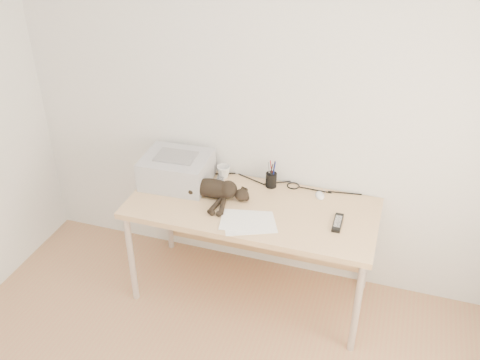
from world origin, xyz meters
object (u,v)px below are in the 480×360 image
(pen_cup, at_px, (271,180))
(mug, at_px, (224,172))
(printer, at_px, (177,169))
(mouse, at_px, (320,194))
(cat, at_px, (209,189))
(desk, at_px, (255,215))

(pen_cup, bearing_deg, mug, 177.64)
(printer, relative_size, mouse, 4.53)
(printer, distance_m, cat, 0.30)
(mug, bearing_deg, mouse, -2.73)
(mug, height_order, pen_cup, pen_cup)
(printer, height_order, mug, printer)
(mug, bearing_deg, printer, -150.32)
(printer, distance_m, mug, 0.33)
(pen_cup, relative_size, mouse, 1.89)
(printer, bearing_deg, desk, -3.48)
(desk, height_order, mouse, mouse)
(printer, relative_size, cat, 0.76)
(desk, bearing_deg, cat, -166.63)
(printer, bearing_deg, pen_cup, 13.03)
(desk, height_order, pen_cup, pen_cup)
(cat, bearing_deg, pen_cup, 30.47)
(pen_cup, bearing_deg, cat, -144.58)
(mouse, bearing_deg, desk, -176.75)
(pen_cup, xyz_separation_m, mouse, (0.34, -0.02, -0.04))
(cat, xyz_separation_m, mug, (0.00, 0.26, -0.02))
(desk, relative_size, cat, 2.67)
(printer, height_order, pen_cup, printer)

